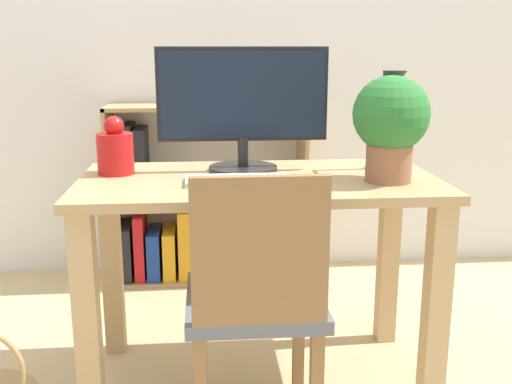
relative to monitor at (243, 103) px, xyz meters
name	(u,v)px	position (x,y,z in m)	size (l,w,h in m)	color
ground_plane	(258,377)	(0.04, -0.12, -0.95)	(10.00, 10.00, 0.00)	#CCB284
wall_back	(238,13)	(0.04, 1.03, 0.35)	(8.00, 0.05, 2.60)	white
desk	(259,224)	(0.04, -0.12, -0.39)	(1.16, 0.60, 0.72)	tan
monitor	(243,103)	(0.00, 0.00, 0.00)	(0.57, 0.23, 0.42)	#232326
keyboard	(237,180)	(-0.03, -0.19, -0.22)	(0.32, 0.14, 0.02)	silver
vase	(115,150)	(-0.43, -0.02, -0.15)	(0.12, 0.12, 0.19)	red
desk_lamp	(389,111)	(0.48, -0.07, -0.03)	(0.10, 0.19, 0.34)	#2D2D33
potted_plant	(391,122)	(0.45, -0.21, -0.04)	(0.24, 0.24, 0.33)	#9E6647
chair	(256,296)	(0.01, -0.43, -0.51)	(0.40, 0.40, 0.82)	slate
bookshelf	(176,211)	(-0.28, 0.86, -0.61)	(0.95, 0.28, 0.87)	tan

